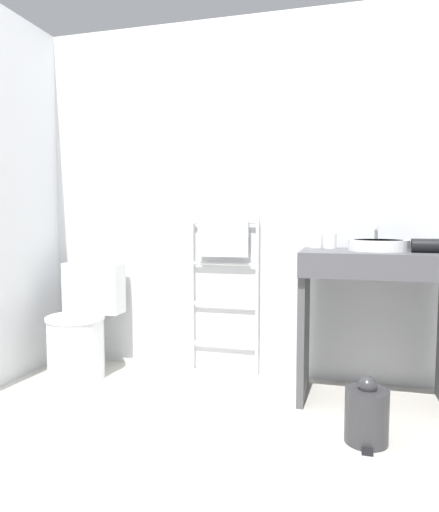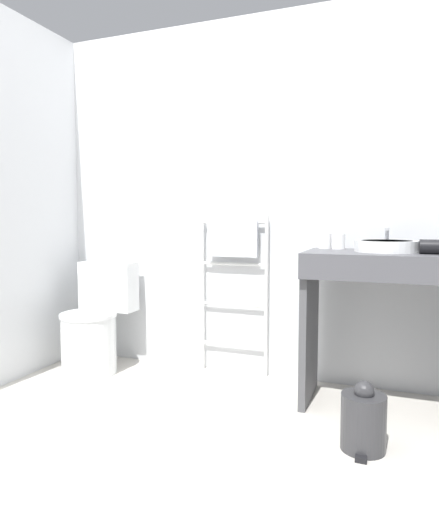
# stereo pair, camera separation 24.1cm
# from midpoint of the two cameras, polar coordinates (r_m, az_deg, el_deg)

# --- Properties ---
(ground_plane) EXTENTS (12.00, 12.00, 0.00)m
(ground_plane) POSITION_cam_midpoint_polar(r_m,az_deg,el_deg) (2.17, -10.42, -24.34)
(ground_plane) COLOR beige
(wall_back) EXTENTS (2.90, 0.12, 2.36)m
(wall_back) POSITION_cam_midpoint_polar(r_m,az_deg,el_deg) (3.13, -0.40, 7.08)
(wall_back) COLOR silver
(wall_back) RESTS_ON ground_plane
(toilet) EXTENTS (0.41, 0.51, 0.75)m
(toilet) POSITION_cam_midpoint_polar(r_m,az_deg,el_deg) (3.27, -18.94, -8.63)
(toilet) COLOR white
(toilet) RESTS_ON ground_plane
(towel_radiator) EXTENTS (0.48, 0.06, 1.07)m
(towel_radiator) POSITION_cam_midpoint_polar(r_m,az_deg,el_deg) (3.04, -1.75, -0.53)
(towel_radiator) COLOR silver
(towel_radiator) RESTS_ON ground_plane
(vanity_counter) EXTENTS (0.83, 0.52, 0.87)m
(vanity_counter) POSITION_cam_midpoint_polar(r_m,az_deg,el_deg) (2.69, 16.42, -5.72)
(vanity_counter) COLOR #4C4C51
(vanity_counter) RESTS_ON ground_plane
(sink_basin) EXTENTS (0.33, 0.33, 0.06)m
(sink_basin) POSITION_cam_midpoint_polar(r_m,az_deg,el_deg) (2.69, 16.84, 1.34)
(sink_basin) COLOR white
(sink_basin) RESTS_ON vanity_counter
(faucet) EXTENTS (0.02, 0.10, 0.13)m
(faucet) POSITION_cam_midpoint_polar(r_m,az_deg,el_deg) (2.87, 16.75, 2.59)
(faucet) COLOR silver
(faucet) RESTS_ON vanity_counter
(cup_near_wall) EXTENTS (0.08, 0.08, 0.09)m
(cup_near_wall) POSITION_cam_midpoint_polar(r_m,az_deg,el_deg) (2.86, 9.67, 1.92)
(cup_near_wall) COLOR white
(cup_near_wall) RESTS_ON vanity_counter
(cup_near_edge) EXTENTS (0.08, 0.08, 0.09)m
(cup_near_edge) POSITION_cam_midpoint_polar(r_m,az_deg,el_deg) (2.83, 11.31, 1.84)
(cup_near_edge) COLOR white
(cup_near_edge) RESTS_ON vanity_counter
(hair_dryer) EXTENTS (0.23, 0.18, 0.07)m
(hair_dryer) POSITION_cam_midpoint_polar(r_m,az_deg,el_deg) (2.63, 22.53, 1.21)
(hair_dryer) COLOR black
(hair_dryer) RESTS_ON vanity_counter
(trash_bin) EXTENTS (0.20, 0.23, 0.32)m
(trash_bin) POSITION_cam_midpoint_polar(r_m,az_deg,el_deg) (2.33, 14.99, -18.58)
(trash_bin) COLOR #333335
(trash_bin) RESTS_ON ground_plane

